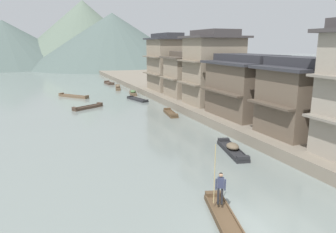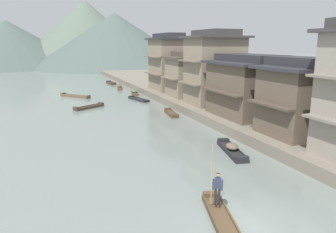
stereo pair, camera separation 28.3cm
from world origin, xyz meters
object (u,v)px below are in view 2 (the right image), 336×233
boat_crossing_west (120,88)px  house_waterfront_far (190,74)px  boat_foreground_poled (225,225)px  boat_moored_far (75,96)px  house_waterfront_end (168,62)px  boat_moored_third (89,107)px  boatman_person (217,185)px  boat_midriver_drifting (232,150)px  boat_moored_nearest (171,113)px  house_waterfront_tall (248,86)px  house_waterfront_narrow (214,68)px  boat_moored_second (139,99)px  boat_midriver_upstream (135,93)px  boat_upstream_distant (111,83)px  house_waterfront_second (300,97)px

boat_crossing_west → house_waterfront_far: 18.31m
house_waterfront_far → boat_foreground_poled: bearing=-112.3°
boat_moored_far → house_waterfront_far: size_ratio=0.72×
house_waterfront_end → boat_moored_third: bearing=-154.7°
boat_foreground_poled → boatman_person: bearing=75.2°
boat_midriver_drifting → house_waterfront_end: 28.45m
house_waterfront_far → house_waterfront_end: house_waterfront_end is taller
boat_moored_nearest → house_waterfront_tall: 9.43m
boat_crossing_west → house_waterfront_narrow: (6.32, -23.27, 4.96)m
boat_moored_third → house_waterfront_narrow: house_waterfront_narrow is taller
boat_moored_nearest → boat_midriver_drifting: (-0.68, -13.81, 0.10)m
boat_moored_second → boat_midriver_drifting: boat_midriver_drifting is taller
house_waterfront_end → boat_midriver_upstream: bearing=152.7°
boat_upstream_distant → boat_moored_third: bearing=-107.8°
house_waterfront_far → house_waterfront_end: size_ratio=0.77×
house_waterfront_tall → house_waterfront_far: 13.43m
boat_midriver_upstream → boat_upstream_distant: boat_midriver_upstream is taller
house_waterfront_end → boat_moored_nearest: bearing=-110.0°
boatman_person → boat_moored_third: 28.34m
boat_moored_nearest → boat_midriver_upstream: (0.10, 16.15, 0.12)m
boat_moored_nearest → house_waterfront_narrow: (5.68, 0.38, 5.03)m
boat_moored_nearest → boat_moored_third: boat_moored_third is taller
boat_midriver_drifting → boat_moored_second: bearing=90.2°
boat_moored_nearest → boat_moored_far: bearing=118.3°
boatman_person → boat_moored_third: size_ratio=0.74×
boat_moored_third → boat_crossing_west: boat_crossing_west is taller
boatman_person → boat_moored_nearest: bearing=73.8°
boat_moored_nearest → boat_moored_third: 11.13m
boat_moored_second → boat_midriver_upstream: 5.41m
boat_midriver_drifting → house_waterfront_second: house_waterfront_second is taller
house_waterfront_second → house_waterfront_tall: 7.34m
boat_moored_third → boat_upstream_distant: size_ratio=1.02×
house_waterfront_tall → boat_midriver_drifting: bearing=-131.1°
boat_moored_second → house_waterfront_end: bearing=26.2°
boat_moored_nearest → boat_moored_far: boat_moored_far is taller
boat_midriver_drifting → boat_upstream_distant: size_ratio=1.16×
boatman_person → boat_moored_second: boatman_person is taller
boat_moored_nearest → house_waterfront_narrow: bearing=3.8°
house_waterfront_tall → boatman_person: bearing=-129.3°
boatman_person → house_waterfront_far: house_waterfront_far is taller
boat_foreground_poled → house_waterfront_far: 31.60m
boat_midriver_upstream → boat_upstream_distant: bearing=92.9°
boat_midriver_drifting → house_waterfront_narrow: bearing=65.9°
boat_midriver_drifting → boat_midriver_upstream: bearing=88.5°
boat_moored_far → boat_midriver_upstream: 9.28m
boat_moored_far → boat_upstream_distant: bearing=59.5°
boat_foreground_poled → house_waterfront_tall: bearing=52.4°
boatman_person → house_waterfront_second: house_waterfront_second is taller
boat_moored_nearest → house_waterfront_end: size_ratio=0.45×
boat_moored_second → house_waterfront_far: 8.35m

